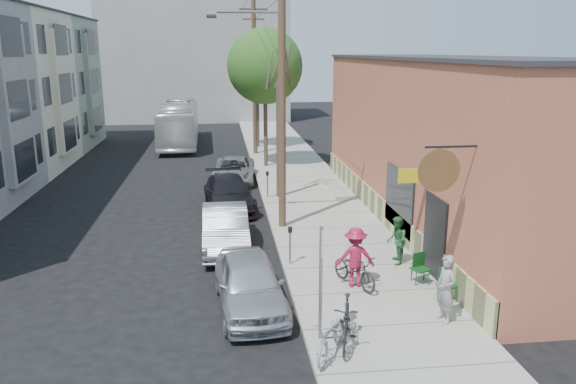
{
  "coord_description": "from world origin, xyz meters",
  "views": [
    {
      "loc": [
        0.13,
        -16.39,
        6.82
      ],
      "look_at": [
        2.68,
        4.51,
        1.5
      ],
      "focal_mm": 35.0,
      "sensor_mm": 36.0,
      "label": 1
    }
  ],
  "objects": [
    {
      "name": "patio_chair_b",
      "position": [
        5.87,
        -1.56,
        0.59
      ],
      "size": [
        0.65,
        0.65,
        0.88
      ],
      "primitive_type": null,
      "rotation": [
        0.0,
        0.0,
        0.38
      ],
      "color": "#134518",
      "rests_on": "sidewalk"
    },
    {
      "name": "sign_post",
      "position": [
        2.35,
        -4.45,
        1.83
      ],
      "size": [
        0.07,
        0.45,
        2.8
      ],
      "color": "slate",
      "rests_on": "sidewalk"
    },
    {
      "name": "patio_chair_a",
      "position": [
        6.2,
        -2.75,
        0.59
      ],
      "size": [
        0.63,
        0.63,
        0.88
      ],
      "primitive_type": null,
      "rotation": [
        0.0,
        0.0,
        0.32
      ],
      "color": "#134518",
      "rests_on": "sidewalk"
    },
    {
      "name": "parked_bike_b",
      "position": [
        2.47,
        -5.22,
        0.62
      ],
      "size": [
        1.4,
        1.86,
        0.94
      ],
      "primitive_type": "imported",
      "rotation": [
        0.0,
        0.0,
        -0.5
      ],
      "color": "gray",
      "rests_on": "sidewalk"
    },
    {
      "name": "cyclist",
      "position": [
        3.89,
        -1.52,
        1.03
      ],
      "size": [
        1.18,
        0.72,
        1.77
      ],
      "primitive_type": "imported",
      "rotation": [
        0.0,
        0.0,
        3.08
      ],
      "color": "maroon",
      "rests_on": "sidewalk"
    },
    {
      "name": "patron_green",
      "position": [
        5.63,
        0.04,
        0.93
      ],
      "size": [
        0.74,
        0.87,
        1.57
      ],
      "primitive_type": "imported",
      "rotation": [
        0.0,
        0.0,
        -1.78
      ],
      "color": "#276332",
      "rests_on": "sidewalk"
    },
    {
      "name": "ground",
      "position": [
        0.0,
        0.0,
        0.0
      ],
      "size": [
        120.0,
        120.0,
        0.0
      ],
      "primitive_type": "plane",
      "color": "black"
    },
    {
      "name": "end_cap_building",
      "position": [
        -2.0,
        42.0,
        6.0
      ],
      "size": [
        18.0,
        8.0,
        12.0
      ],
      "primitive_type": "cube",
      "color": "gray",
      "rests_on": "ground"
    },
    {
      "name": "car_1",
      "position": [
        0.22,
        2.56,
        0.74
      ],
      "size": [
        1.63,
        4.52,
        1.48
      ],
      "primitive_type": "imported",
      "rotation": [
        0.0,
        0.0,
        0.01
      ],
      "color": "#989AA0",
      "rests_on": "ground"
    },
    {
      "name": "car_2",
      "position": [
        0.44,
        7.75,
        0.71
      ],
      "size": [
        2.42,
        5.04,
        1.42
      ],
      "primitive_type": "imported",
      "rotation": [
        0.0,
        0.0,
        0.09
      ],
      "color": "black",
      "rests_on": "ground"
    },
    {
      "name": "utility_pole_far",
      "position": [
        2.45,
        20.71,
        5.34
      ],
      "size": [
        1.8,
        0.28,
        10.0
      ],
      "color": "#503A28",
      "rests_on": "sidewalk"
    },
    {
      "name": "parking_meter_near",
      "position": [
        2.25,
        0.45,
        0.98
      ],
      "size": [
        0.14,
        0.14,
        1.24
      ],
      "color": "slate",
      "rests_on": "sidewalk"
    },
    {
      "name": "tree_bare",
      "position": [
        2.8,
        9.03,
        2.8
      ],
      "size": [
        0.24,
        0.24,
        5.31
      ],
      "color": "#44392C",
      "rests_on": "sidewalk"
    },
    {
      "name": "parked_bike_a",
      "position": [
        2.9,
        -4.81,
        0.71
      ],
      "size": [
        1.02,
        1.94,
        1.12
      ],
      "primitive_type": "imported",
      "rotation": [
        0.0,
        0.0,
        -0.28
      ],
      "color": "black",
      "rests_on": "sidewalk"
    },
    {
      "name": "bus",
      "position": [
        -2.88,
        25.73,
        1.55
      ],
      "size": [
        2.84,
        11.16,
        3.09
      ],
      "primitive_type": "imported",
      "rotation": [
        0.0,
        0.0,
        0.02
      ],
      "color": "white",
      "rests_on": "ground"
    },
    {
      "name": "tree_leafy_far",
      "position": [
        2.8,
        23.34,
        5.64
      ],
      "size": [
        3.89,
        3.89,
        7.45
      ],
      "color": "#44392C",
      "rests_on": "sidewalk"
    },
    {
      "name": "tree_leafy_mid",
      "position": [
        2.8,
        16.43,
        5.95
      ],
      "size": [
        4.34,
        4.34,
        7.98
      ],
      "color": "#44392C",
      "rests_on": "sidewalk"
    },
    {
      "name": "patron_grey",
      "position": [
        5.62,
        -3.96,
        1.03
      ],
      "size": [
        0.56,
        0.73,
        1.76
      ],
      "primitive_type": "imported",
      "rotation": [
        0.0,
        0.0,
        -1.33
      ],
      "color": "gray",
      "rests_on": "sidewalk"
    },
    {
      "name": "sidewalk",
      "position": [
        4.25,
        11.0,
        0.07
      ],
      "size": [
        4.5,
        58.0,
        0.15
      ],
      "primitive_type": "cube",
      "color": "#9F9F93",
      "rests_on": "ground"
    },
    {
      "name": "parking_meter_far",
      "position": [
        2.25,
        8.9,
        0.98
      ],
      "size": [
        0.14,
        0.14,
        1.24
      ],
      "color": "slate",
      "rests_on": "sidewalk"
    },
    {
      "name": "car_0",
      "position": [
        0.8,
        -2.34,
        0.73
      ],
      "size": [
        2.05,
        4.41,
        1.46
      ],
      "primitive_type": "imported",
      "rotation": [
        0.0,
        0.0,
        0.08
      ],
      "color": "#B5B8BD",
      "rests_on": "ground"
    },
    {
      "name": "cyclist_bike",
      "position": [
        3.89,
        -1.52,
        0.64
      ],
      "size": [
        1.37,
        1.96,
        0.98
      ],
      "primitive_type": "imported",
      "rotation": [
        0.0,
        0.0,
        0.44
      ],
      "color": "black",
      "rests_on": "sidewalk"
    },
    {
      "name": "car_3",
      "position": [
        0.8,
        12.99,
        0.64
      ],
      "size": [
        2.5,
        4.77,
        1.28
      ],
      "primitive_type": "imported",
      "rotation": [
        0.0,
        0.0,
        -0.08
      ],
      "color": "#9D9EA4",
      "rests_on": "ground"
    },
    {
      "name": "utility_pole_near",
      "position": [
        2.39,
        4.47,
        5.41
      ],
      "size": [
        3.57,
        0.28,
        10.0
      ],
      "color": "#503A28",
      "rests_on": "sidewalk"
    },
    {
      "name": "cafe_building",
      "position": [
        8.99,
        4.99,
        3.3
      ],
      "size": [
        6.6,
        20.2,
        6.61
      ],
      "color": "#B25D42",
      "rests_on": "ground"
    }
  ]
}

